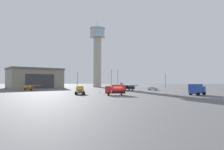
{
  "coord_description": "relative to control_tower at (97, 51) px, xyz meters",
  "views": [
    {
      "loc": [
        -0.89,
        -53.51,
        4.13
      ],
      "look_at": [
        -1.96,
        30.63,
        6.58
      ],
      "focal_mm": 31.09,
      "sensor_mm": 36.0,
      "label": 1
    }
  ],
  "objects": [
    {
      "name": "light_post_centre",
      "position": [
        9.47,
        -22.67,
        -17.5
      ],
      "size": [
        0.44,
        0.44,
        10.28
      ],
      "color": "#38383D",
      "rests_on": "ground_plane"
    },
    {
      "name": "traffic_cone_near_right",
      "position": [
        6.24,
        -60.27,
        -23.21
      ],
      "size": [
        0.36,
        0.36,
        0.59
      ],
      "color": "black",
      "rests_on": "ground_plane"
    },
    {
      "name": "traffic_cone_near_left",
      "position": [
        27.32,
        -73.23,
        -23.17
      ],
      "size": [
        0.36,
        0.36,
        0.68
      ],
      "color": "black",
      "rests_on": "ground_plane"
    },
    {
      "name": "light_post_north",
      "position": [
        -8.11,
        -24.17,
        -18.24
      ],
      "size": [
        0.44,
        0.44,
        8.86
      ],
      "color": "#38383D",
      "rests_on": "ground_plane"
    },
    {
      "name": "traffic_cone_mid_apron",
      "position": [
        27.42,
        -62.42,
        -23.16
      ],
      "size": [
        0.36,
        0.36,
        0.71
      ],
      "color": "black",
      "rests_on": "ground_plane"
    },
    {
      "name": "hangar",
      "position": [
        -34.04,
        -14.69,
        -17.91
      ],
      "size": [
        33.18,
        31.83,
        11.16
      ],
      "rotation": [
        0.0,
        0.0,
        -0.88
      ],
      "color": "gray",
      "rests_on": "ground_plane"
    },
    {
      "name": "ground_plane",
      "position": [
        11.96,
        -70.57,
        -23.5
      ],
      "size": [
        400.0,
        400.0,
        0.0
      ],
      "primitive_type": "plane",
      "color": "#545456"
    },
    {
      "name": "truck_flatbed_yellow",
      "position": [
        0.61,
        -65.57,
        -22.3
      ],
      "size": [
        3.68,
        6.03,
        2.48
      ],
      "rotation": [
        0.0,
        0.0,
        1.75
      ],
      "color": "#38383D",
      "rests_on": "ground_plane"
    },
    {
      "name": "airplane_orange",
      "position": [
        -25.79,
        -42.08,
        -22.02
      ],
      "size": [
        8.44,
        9.31,
        3.18
      ],
      "rotation": [
        0.0,
        0.0,
        5.6
      ],
      "color": "orange",
      "rests_on": "ground_plane"
    },
    {
      "name": "light_post_west",
      "position": [
        12.77,
        -26.48,
        -17.7
      ],
      "size": [
        0.44,
        0.44,
        9.89
      ],
      "color": "#38383D",
      "rests_on": "ground_plane"
    },
    {
      "name": "light_post_east",
      "position": [
        38.78,
        -18.43,
        -18.36
      ],
      "size": [
        0.44,
        0.44,
        8.63
      ],
      "color": "#38383D",
      "rests_on": "ground_plane"
    },
    {
      "name": "truck_box_blue",
      "position": [
        34.39,
        -68.88,
        -21.78
      ],
      "size": [
        5.78,
        5.47,
        3.17
      ],
      "rotation": [
        0.0,
        0.0,
        0.72
      ],
      "color": "#38383D",
      "rests_on": "ground_plane"
    },
    {
      "name": "truck_fuel_tanker_red",
      "position": [
        11.47,
        -69.01,
        -21.83
      ],
      "size": [
        5.78,
        3.47,
        3.02
      ],
      "rotation": [
        0.0,
        0.0,
        3.06
      ],
      "color": "#38383D",
      "rests_on": "ground_plane"
    },
    {
      "name": "airplane_black",
      "position": [
        16.52,
        -43.22,
        -22.02
      ],
      "size": [
        8.75,
        8.65,
        3.18
      ],
      "rotation": [
        0.0,
        0.0,
        5.49
      ],
      "color": "black",
      "rests_on": "ground_plane"
    },
    {
      "name": "control_tower",
      "position": [
        0.0,
        0.0,
        0.0
      ],
      "size": [
        10.06,
        10.06,
        42.12
      ],
      "color": "#B2AD9E",
      "rests_on": "ground_plane"
    },
    {
      "name": "car_silver",
      "position": [
        27.46,
        -40.81,
        -22.76
      ],
      "size": [
        4.74,
        3.63,
        1.37
      ],
      "rotation": [
        0.0,
        0.0,
        5.79
      ],
      "color": "#B7BABF",
      "rests_on": "ground_plane"
    }
  ]
}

